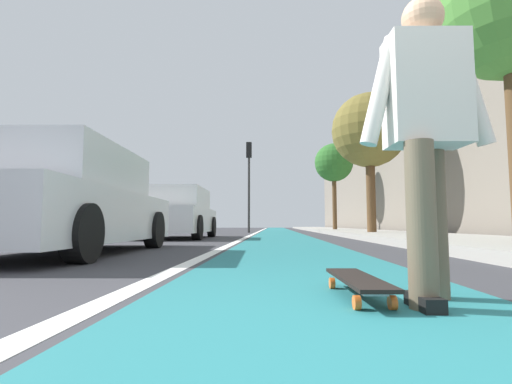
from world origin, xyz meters
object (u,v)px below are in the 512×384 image
object	(u,v)px
parked_car_mid	(177,214)
traffic_light	(249,170)
skater_person	(426,124)
street_tree_far	(334,163)
street_tree_mid	(369,131)
parked_car_near	(66,203)
skateboard	(358,281)
street_tree_near	(511,13)

from	to	relation	value
parked_car_mid	traffic_light	xyz separation A→B (m)	(8.27, -1.62, 2.51)
skater_person	street_tree_far	world-z (taller)	street_tree_far
skater_person	street_tree_mid	size ratio (longest dim) A/B	0.32
parked_car_near	street_tree_mid	bearing A→B (deg)	-37.46
street_tree_mid	street_tree_far	xyz separation A→B (m)	(8.01, 0.00, 0.15)
parked_car_mid	traffic_light	distance (m)	8.79
skateboard	parked_car_near	size ratio (longest dim) A/B	0.19
traffic_light	street_tree_far	bearing A→B (deg)	-67.36
skateboard	street_tree_mid	world-z (taller)	street_tree_mid
street_tree_near	street_tree_far	bearing A→B (deg)	-0.00
traffic_light	street_tree_near	world-z (taller)	traffic_light
skateboard	parked_car_mid	xyz separation A→B (m)	(9.07, 3.37, 0.63)
street_tree_far	skateboard	bearing A→B (deg)	171.27
skater_person	traffic_light	size ratio (longest dim) A/B	0.35
skateboard	traffic_light	world-z (taller)	traffic_light
parked_car_mid	skateboard	bearing A→B (deg)	-159.65
skateboard	street_tree_mid	xyz separation A→B (m)	(11.30, -2.96, 3.65)
skateboard	street_tree_far	xyz separation A→B (m)	(19.31, -2.96, 3.80)
parked_car_mid	street_tree_near	bearing A→B (deg)	-132.78
skateboard	street_tree_far	distance (m)	19.90
street_tree_near	street_tree_mid	bearing A→B (deg)	-0.00
parked_car_mid	skater_person	bearing A→B (deg)	-158.08
skater_person	street_tree_far	distance (m)	19.85
street_tree_near	street_tree_mid	xyz separation A→B (m)	(8.08, -0.00, 0.30)
street_tree_mid	parked_car_near	bearing A→B (deg)	142.54
skater_person	parked_car_near	distance (m)	4.90
skateboard	street_tree_near	xyz separation A→B (m)	(3.21, -2.96, 3.35)
parked_car_mid	street_tree_mid	bearing A→B (deg)	-70.63
skateboard	parked_car_mid	size ratio (longest dim) A/B	0.20
parked_car_mid	street_tree_near	distance (m)	9.04
parked_car_near	street_tree_far	world-z (taller)	street_tree_far
parked_car_near	street_tree_mid	world-z (taller)	street_tree_mid
skater_person	street_tree_far	bearing A→B (deg)	-7.66
street_tree_near	street_tree_far	world-z (taller)	street_tree_far
traffic_light	skateboard	bearing A→B (deg)	-174.24
street_tree_far	street_tree_mid	bearing A→B (deg)	180.00
skater_person	street_tree_far	size ratio (longest dim) A/B	0.33
street_tree_far	parked_car_near	bearing A→B (deg)	158.72
street_tree_near	parked_car_mid	bearing A→B (deg)	47.22
skateboard	street_tree_mid	distance (m)	12.24
skateboard	parked_car_near	distance (m)	4.57
street_tree_mid	street_tree_far	distance (m)	8.01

